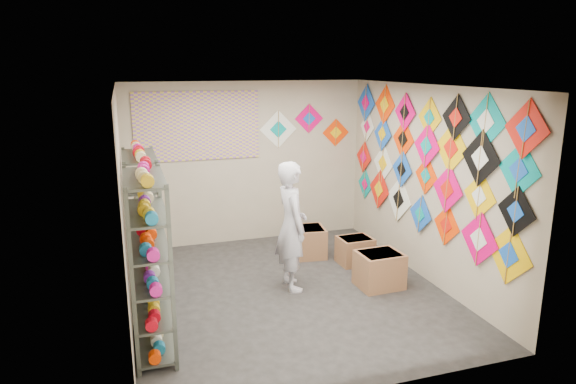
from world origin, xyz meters
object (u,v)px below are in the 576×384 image
object	(u,v)px
shopkeeper	(291,226)
carton_b	(355,250)
shelf_rack_front	(149,264)
shelf_rack_back	(144,227)
carton_a	(379,270)
carton_c	(309,242)

from	to	relation	value
shopkeeper	carton_b	distance (m)	1.47
shelf_rack_front	shelf_rack_back	xyz separation A→B (m)	(0.00, 1.30, 0.00)
shelf_rack_back	carton_b	distance (m)	3.17
carton_b	shopkeeper	bearing A→B (deg)	-158.49
carton_a	carton_b	size ratio (longest dim) A/B	1.17
shelf_rack_front	carton_a	bearing A→B (deg)	12.00
shelf_rack_front	carton_a	distance (m)	3.17
shelf_rack_front	carton_c	bearing A→B (deg)	39.04
shelf_rack_back	carton_c	distance (m)	2.71
carton_b	shelf_rack_back	bearing A→B (deg)	-178.24
carton_a	carton_b	world-z (taller)	carton_a
shopkeeper	carton_a	xyz separation A→B (m)	(1.15, -0.35, -0.63)
shopkeeper	shelf_rack_back	bearing A→B (deg)	80.15
carton_a	carton_c	bearing A→B (deg)	107.93
carton_c	carton_a	bearing A→B (deg)	-62.15
carton_b	carton_c	world-z (taller)	carton_c
shelf_rack_front	shopkeeper	size ratio (longest dim) A/B	1.09
shopkeeper	carton_a	distance (m)	1.35
shelf_rack_front	shopkeeper	distance (m)	2.12
carton_a	shopkeeper	bearing A→B (deg)	160.88
shelf_rack_back	shopkeeper	world-z (taller)	shelf_rack_back
carton_a	shelf_rack_back	bearing A→B (deg)	165.51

